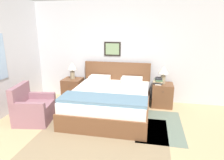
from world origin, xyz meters
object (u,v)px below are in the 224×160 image
Objects in this scene: bed at (110,101)px; table_lamp_by_door at (163,72)px; table_lamp_near_window at (72,68)px; armchair at (33,109)px; nightstand_near_window at (73,89)px; nightstand_by_door at (162,95)px.

bed is 4.42× the size of table_lamp_by_door.
table_lamp_near_window is 2.37m from table_lamp_by_door.
nightstand_near_window is at bearing 157.86° from armchair.
armchair is 1.44m from nightstand_near_window.
nightstand_near_window is 2.38m from nightstand_by_door.
armchair is 1.41× the size of nightstand_by_door.
nightstand_near_window is 1.29× the size of table_lamp_by_door.
nightstand_near_window is at bearing 148.01° from bed.
bed is at bearing -32.68° from table_lamp_near_window.
table_lamp_near_window is (-1.19, 0.76, 0.57)m from bed.
nightstand_by_door is at bearing 0.00° from nightstand_near_window.
bed reaches higher than armchair.
bed reaches higher than nightstand_by_door.
bed is at bearing -148.01° from nightstand_by_door.
table_lamp_near_window reaches higher than nightstand_near_window.
armchair reaches higher than nightstand_near_window.
table_lamp_near_window is at bearing 158.09° from armchair.
bed is 1.40m from nightstand_near_window.
bed reaches higher than nightstand_near_window.
bed is 4.42× the size of table_lamp_near_window.
nightstand_by_door is at bearing -70.49° from table_lamp_by_door.
bed is at bearing -147.13° from table_lamp_by_door.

